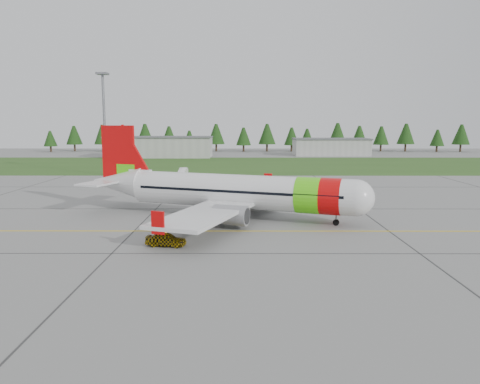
{
  "coord_description": "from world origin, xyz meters",
  "views": [
    {
      "loc": [
        -4.47,
        -36.72,
        10.46
      ],
      "look_at": [
        -4.62,
        11.34,
        3.39
      ],
      "focal_mm": 35.0,
      "sensor_mm": 36.0,
      "label": 1
    }
  ],
  "objects": [
    {
      "name": "ground",
      "position": [
        0.0,
        0.0,
        0.0
      ],
      "size": [
        320.0,
        320.0,
        0.0
      ],
      "primitive_type": "plane",
      "color": "gray",
      "rests_on": "ground"
    },
    {
      "name": "aircraft",
      "position": [
        -5.39,
        14.62,
        2.95
      ],
      "size": [
        32.37,
        30.77,
        10.21
      ],
      "rotation": [
        0.0,
        0.0,
        -0.35
      ],
      "color": "silver",
      "rests_on": "ground"
    },
    {
      "name": "follow_me_car",
      "position": [
        -10.96,
        2.39,
        1.75
      ],
      "size": [
        1.39,
        1.57,
        3.5
      ],
      "primitive_type": "imported",
      "rotation": [
        0.0,
        0.0,
        1.42
      ],
      "color": "gold",
      "rests_on": "ground"
    },
    {
      "name": "service_van",
      "position": [
        -16.58,
        59.67,
        2.08
      ],
      "size": [
        1.55,
        1.47,
        4.16
      ],
      "primitive_type": "imported",
      "rotation": [
        0.0,
        0.0,
        -0.07
      ],
      "color": "white",
      "rests_on": "ground"
    },
    {
      "name": "grass_strip",
      "position": [
        0.0,
        82.0,
        0.01
      ],
      "size": [
        320.0,
        50.0,
        0.03
      ],
      "primitive_type": "cube",
      "color": "#30561E",
      "rests_on": "ground"
    },
    {
      "name": "taxi_guideline",
      "position": [
        0.0,
        8.0,
        0.01
      ],
      "size": [
        120.0,
        0.25,
        0.02
      ],
      "primitive_type": "cube",
      "color": "gold",
      "rests_on": "ground"
    },
    {
      "name": "hangar_west",
      "position": [
        -30.0,
        110.0,
        3.0
      ],
      "size": [
        32.0,
        14.0,
        6.0
      ],
      "primitive_type": "cube",
      "color": "#A8A8A3",
      "rests_on": "ground"
    },
    {
      "name": "hangar_east",
      "position": [
        25.0,
        118.0,
        2.6
      ],
      "size": [
        24.0,
        12.0,
        5.2
      ],
      "primitive_type": "cube",
      "color": "#A8A8A3",
      "rests_on": "ground"
    },
    {
      "name": "floodlight_mast",
      "position": [
        -32.0,
        58.0,
        10.0
      ],
      "size": [
        0.5,
        0.5,
        20.0
      ],
      "primitive_type": "cylinder",
      "color": "slate",
      "rests_on": "ground"
    },
    {
      "name": "treeline",
      "position": [
        0.0,
        138.0,
        5.0
      ],
      "size": [
        160.0,
        8.0,
        10.0
      ],
      "primitive_type": null,
      "color": "#1C3F14",
      "rests_on": "ground"
    }
  ]
}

